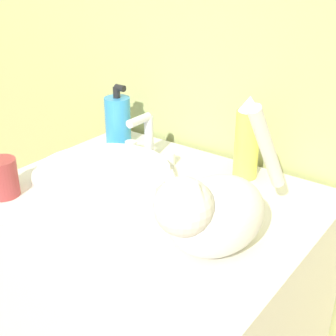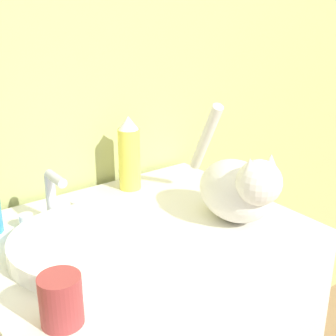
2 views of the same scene
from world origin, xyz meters
TOP-DOWN VIEW (x-y plane):
  - wall_back at (0.00, 0.61)m, footprint 6.00×0.05m
  - sink_basin at (-0.14, 0.26)m, footprint 0.33×0.33m
  - faucet at (-0.14, 0.43)m, footprint 0.16×0.09m
  - cat at (0.22, 0.18)m, footprint 0.19×0.35m
  - soap_bottle at (-0.28, 0.48)m, footprint 0.07×0.07m
  - spray_bottle at (0.12, 0.50)m, footprint 0.06×0.06m
  - cup at (-0.28, 0.08)m, footprint 0.07×0.07m

SIDE VIEW (x-z plane):
  - sink_basin at x=-0.14m, z-range 0.89..0.93m
  - cup at x=-0.28m, z-range 0.89..0.98m
  - faucet at x=-0.14m, z-range 0.88..1.01m
  - soap_bottle at x=-0.28m, z-range 0.87..1.05m
  - cat at x=0.22m, z-range 0.85..1.11m
  - spray_bottle at x=0.12m, z-range 0.89..1.09m
  - wall_back at x=0.00m, z-range 0.00..2.50m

